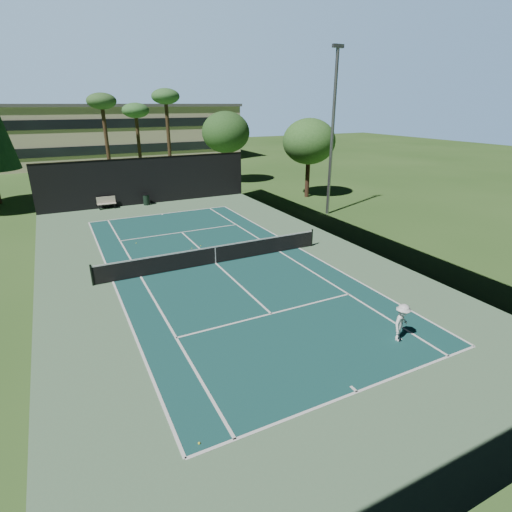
{
  "coord_description": "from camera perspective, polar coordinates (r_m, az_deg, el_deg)",
  "views": [
    {
      "loc": [
        -7.28,
        -19.38,
        8.33
      ],
      "look_at": [
        1.0,
        -3.0,
        1.3
      ],
      "focal_mm": 28.0,
      "sensor_mm": 36.0,
      "label": 1
    }
  ],
  "objects": [
    {
      "name": "tennis_ball_b",
      "position": [
        25.12,
        -7.91,
        1.47
      ],
      "size": [
        0.07,
        0.07,
        0.07
      ],
      "primitive_type": "sphere",
      "color": "#C1CF2F",
      "rests_on": "ground"
    },
    {
      "name": "palm_c",
      "position": [
        43.85,
        -12.77,
        20.84
      ],
      "size": [
        2.8,
        2.8,
        9.77
      ],
      "color": "#402F1B",
      "rests_on": "ground"
    },
    {
      "name": "palm_b",
      "position": [
        46.23,
        -16.8,
        18.93
      ],
      "size": [
        2.8,
        2.8,
        8.42
      ],
      "color": "#41301C",
      "rests_on": "ground"
    },
    {
      "name": "palm_a",
      "position": [
        43.7,
        -21.15,
        19.48
      ],
      "size": [
        2.8,
        2.8,
        9.32
      ],
      "color": "#44301D",
      "rests_on": "ground"
    },
    {
      "name": "tennis_ball_a",
      "position": [
        11.6,
        -8.12,
        -24.96
      ],
      "size": [
        0.07,
        0.07,
        0.07
      ],
      "primitive_type": "sphere",
      "color": "yellow",
      "rests_on": "ground"
    },
    {
      "name": "decid_tree_a",
      "position": [
        44.93,
        -4.34,
        17.19
      ],
      "size": [
        5.12,
        5.12,
        7.62
      ],
      "color": "#4F3021",
      "rests_on": "ground"
    },
    {
      "name": "ground",
      "position": [
        22.31,
        -5.78,
        -1.07
      ],
      "size": [
        160.0,
        160.0,
        0.0
      ],
      "primitive_type": "plane",
      "color": "#315921",
      "rests_on": "ground"
    },
    {
      "name": "fence",
      "position": [
        21.7,
        -6.03,
        3.91
      ],
      "size": [
        18.04,
        32.05,
        4.03
      ],
      "color": "black",
      "rests_on": "ground"
    },
    {
      "name": "decid_tree_b",
      "position": [
        38.05,
        7.59,
        15.89
      ],
      "size": [
        4.8,
        4.8,
        7.14
      ],
      "color": "#41281C",
      "rests_on": "ground"
    },
    {
      "name": "trash_bin",
      "position": [
        36.45,
        -15.4,
        7.77
      ],
      "size": [
        0.56,
        0.56,
        0.95
      ],
      "color": "black",
      "rests_on": "ground"
    },
    {
      "name": "park_bench",
      "position": [
        36.12,
        -20.59,
        7.18
      ],
      "size": [
        1.5,
        0.45,
        1.02
      ],
      "color": "beige",
      "rests_on": "ground"
    },
    {
      "name": "tennis_ball_d",
      "position": [
        26.46,
        -16.74,
        1.77
      ],
      "size": [
        0.07,
        0.07,
        0.07
      ],
      "primitive_type": "sphere",
      "color": "#B7D730",
      "rests_on": "ground"
    },
    {
      "name": "campus_building",
      "position": [
        65.89,
        -21.29,
        16.02
      ],
      "size": [
        40.5,
        12.5,
        8.3
      ],
      "color": "beige",
      "rests_on": "ground"
    },
    {
      "name": "light_pole",
      "position": [
        31.92,
        10.88,
        17.25
      ],
      "size": [
        0.9,
        0.25,
        12.22
      ],
      "color": "gray",
      "rests_on": "ground"
    },
    {
      "name": "player",
      "position": [
        15.88,
        20.09,
        -8.96
      ],
      "size": [
        1.11,
        0.91,
        1.5
      ],
      "primitive_type": "imported",
      "rotation": [
        0.0,
        0.0,
        0.43
      ],
      "color": "white",
      "rests_on": "ground"
    },
    {
      "name": "tennis_ball_c",
      "position": [
        24.77,
        -9.17,
        1.11
      ],
      "size": [
        0.06,
        0.06,
        0.06
      ],
      "primitive_type": "sphere",
      "color": "gold",
      "rests_on": "ground"
    },
    {
      "name": "court_lines",
      "position": [
        22.3,
        -5.78,
        -1.03
      ],
      "size": [
        11.07,
        23.87,
        0.01
      ],
      "color": "white",
      "rests_on": "ground"
    },
    {
      "name": "apron_slab",
      "position": [
        22.31,
        -5.78,
        -1.06
      ],
      "size": [
        18.0,
        32.0,
        0.01
      ],
      "primitive_type": "cube",
      "color": "#587E5A",
      "rests_on": "ground"
    },
    {
      "name": "court_surface",
      "position": [
        22.31,
        -5.78,
        -1.04
      ],
      "size": [
        10.97,
        23.77,
        0.01
      ],
      "primitive_type": "cube",
      "color": "#164845",
      "rests_on": "ground"
    },
    {
      "name": "tennis_net",
      "position": [
        22.11,
        -5.83,
        0.27
      ],
      "size": [
        12.9,
        0.1,
        1.1
      ],
      "color": "black",
      "rests_on": "ground"
    }
  ]
}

